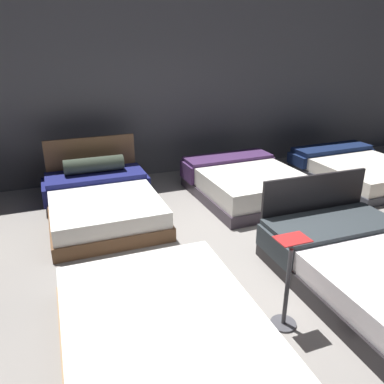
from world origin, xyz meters
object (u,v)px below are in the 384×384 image
(bed_2, at_px, (367,267))
(bed_5, at_px, (102,201))
(bed_6, at_px, (246,183))
(bed_1, at_px, (163,332))
(bed_7, at_px, (357,170))
(price_sign, at_px, (286,294))

(bed_2, xyz_separation_m, bed_5, (-2.34, 2.79, 0.01))
(bed_2, bearing_deg, bed_6, 90.81)
(bed_1, relative_size, bed_2, 0.99)
(bed_2, distance_m, bed_6, 2.70)
(bed_1, distance_m, bed_7, 5.38)
(bed_6, bearing_deg, bed_1, -130.74)
(bed_2, bearing_deg, price_sign, -169.01)
(bed_5, bearing_deg, bed_1, -88.83)
(bed_1, relative_size, price_sign, 2.35)
(bed_1, bearing_deg, bed_2, 3.05)
(bed_1, bearing_deg, bed_7, 31.75)
(price_sign, bearing_deg, bed_7, 39.63)
(bed_5, bearing_deg, bed_6, -2.41)
(bed_6, height_order, price_sign, price_sign)
(bed_1, bearing_deg, bed_6, 51.43)
(bed_5, bearing_deg, bed_7, -1.44)
(bed_2, xyz_separation_m, bed_6, (0.01, 2.70, 0.01))
(bed_2, height_order, bed_7, bed_2)
(bed_1, height_order, bed_6, bed_6)
(bed_2, height_order, bed_6, bed_2)
(bed_1, xyz_separation_m, bed_2, (2.28, 0.09, 0.05))
(bed_5, relative_size, bed_7, 0.98)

